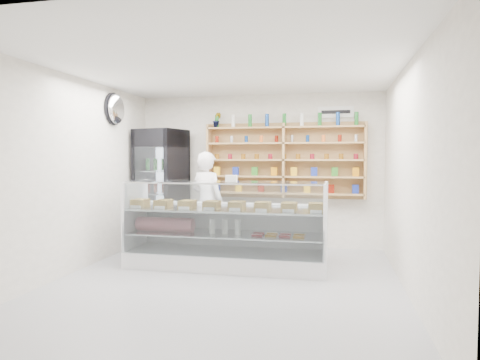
# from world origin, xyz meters

# --- Properties ---
(room) EXTENTS (5.00, 5.00, 5.00)m
(room) POSITION_xyz_m (0.00, 0.00, 1.40)
(room) COLOR #9C9CA0
(room) RESTS_ON ground
(display_counter) EXTENTS (2.97, 0.89, 1.29)m
(display_counter) POSITION_xyz_m (-0.19, 0.80, 0.36)
(display_counter) COLOR white
(display_counter) RESTS_ON floor
(shop_worker) EXTENTS (0.74, 0.61, 1.74)m
(shop_worker) POSITION_xyz_m (-0.75, 1.68, 0.87)
(shop_worker) COLOR white
(shop_worker) RESTS_ON floor
(drinks_cooler) EXTENTS (0.92, 0.90, 2.15)m
(drinks_cooler) POSITION_xyz_m (-1.72, 2.01, 1.08)
(drinks_cooler) COLOR black
(drinks_cooler) RESTS_ON floor
(wall_shelving) EXTENTS (2.84, 0.28, 1.33)m
(wall_shelving) POSITION_xyz_m (0.50, 2.34, 1.59)
(wall_shelving) COLOR tan
(wall_shelving) RESTS_ON back_wall
(potted_plant) EXTENTS (0.18, 0.16, 0.28)m
(potted_plant) POSITION_xyz_m (-0.75, 2.34, 2.33)
(potted_plant) COLOR #1E6626
(potted_plant) RESTS_ON wall_shelving
(security_mirror) EXTENTS (0.15, 0.50, 0.50)m
(security_mirror) POSITION_xyz_m (-2.17, 1.20, 2.45)
(security_mirror) COLOR silver
(security_mirror) RESTS_ON left_wall
(wall_sign) EXTENTS (0.62, 0.03, 0.20)m
(wall_sign) POSITION_xyz_m (1.40, 2.47, 2.45)
(wall_sign) COLOR white
(wall_sign) RESTS_ON back_wall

